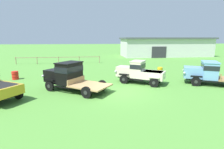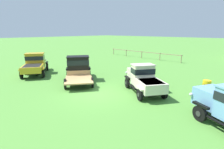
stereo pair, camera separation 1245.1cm
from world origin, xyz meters
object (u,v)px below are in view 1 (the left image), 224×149
(vintage_truck_second_in_line, at_px, (68,75))
(oil_drum_beside_row, at_px, (15,75))
(farm_shed, at_px, (165,47))
(oil_drum_near_fence, at_px, (160,71))
(vintage_truck_far_side, at_px, (207,72))
(vintage_truck_midrow_center, at_px, (139,72))

(vintage_truck_second_in_line, bearing_deg, oil_drum_beside_row, 143.28)
(vintage_truck_second_in_line, bearing_deg, farm_shed, 52.60)
(farm_shed, height_order, vintage_truck_second_in_line, farm_shed)
(oil_drum_beside_row, distance_m, oil_drum_near_fence, 15.52)
(vintage_truck_far_side, distance_m, oil_drum_near_fence, 5.32)
(vintage_truck_midrow_center, bearing_deg, vintage_truck_second_in_line, -167.97)
(oil_drum_beside_row, bearing_deg, farm_shed, 39.93)
(vintage_truck_midrow_center, bearing_deg, oil_drum_beside_row, 166.19)
(vintage_truck_far_side, height_order, oil_drum_near_fence, vintage_truck_far_side)
(farm_shed, xyz_separation_m, vintage_truck_midrow_center, (-13.13, -24.07, -1.12))
(vintage_truck_second_in_line, height_order, vintage_truck_far_side, vintage_truck_second_in_line)
(farm_shed, distance_m, vintage_truck_second_in_line, 32.01)
(vintage_truck_far_side, relative_size, oil_drum_beside_row, 6.85)
(farm_shed, relative_size, vintage_truck_midrow_center, 4.52)
(farm_shed, distance_m, oil_drum_beside_row, 32.92)
(vintage_truck_far_side, xyz_separation_m, oil_drum_near_fence, (-2.51, 4.64, -0.67))
(vintage_truck_midrow_center, xyz_separation_m, oil_drum_near_fence, (3.44, 3.44, -0.62))
(vintage_truck_second_in_line, bearing_deg, oil_drum_near_fence, 26.16)
(oil_drum_near_fence, bearing_deg, oil_drum_beside_row, -178.26)
(vintage_truck_midrow_center, bearing_deg, vintage_truck_far_side, -11.41)
(farm_shed, bearing_deg, oil_drum_near_fence, -115.16)
(farm_shed, height_order, oil_drum_beside_row, farm_shed)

